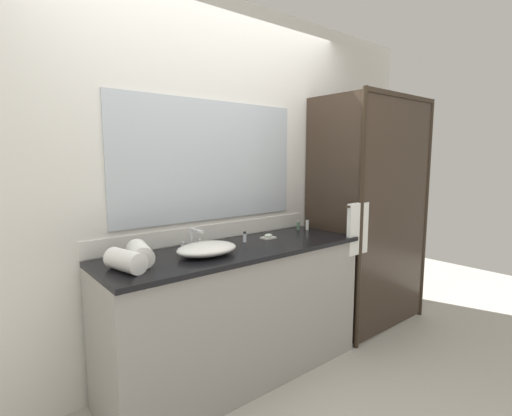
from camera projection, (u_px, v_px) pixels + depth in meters
ground_plane at (239, 376)px, 2.58m from camera, size 8.00×8.00×0.00m
wall_back_with_mirror at (209, 184)px, 2.67m from camera, size 4.40×0.06×2.60m
vanity_cabinet at (238, 313)px, 2.53m from camera, size 1.80×0.58×0.90m
shower_enclosure at (376, 214)px, 3.10m from camera, size 1.20×0.59×2.00m
sink_basin at (207, 249)px, 2.27m from camera, size 0.38×0.28×0.08m
faucet at (192, 242)px, 2.40m from camera, size 0.17×0.16×0.14m
soap_dish at (268, 237)px, 2.74m from camera, size 0.10×0.07×0.04m
amenity_bottle_body_wash at (245, 237)px, 2.62m from camera, size 0.02×0.02×0.07m
amenity_bottle_lotion at (307, 224)px, 3.07m from camera, size 0.03×0.03×0.09m
amenity_bottle_conditioner at (298, 225)px, 3.07m from camera, size 0.03×0.03×0.08m
rolled_towel_near_edge at (126, 261)px, 1.94m from camera, size 0.16×0.25×0.11m
rolled_towel_middle at (140, 254)px, 2.07m from camera, size 0.17×0.26×0.12m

